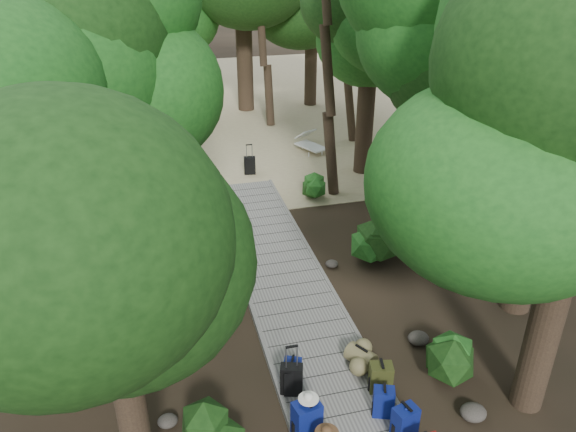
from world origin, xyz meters
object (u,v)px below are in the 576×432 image
object	(u,v)px
backpack_left_c	(307,419)
backpack_right_c	(384,401)
backpack_left_d	(293,368)
kayak	(146,151)
lone_suitcase_on_sand	(250,165)
sun_lounger	(311,143)
duffel_right_khaki	(361,357)
backpack_right_b	(405,422)
backpack_right_d	(381,376)
suitcase_on_boardwalk	(292,380)

from	to	relation	value
backpack_left_c	backpack_right_c	xyz separation A→B (m)	(1.39, 0.15, -0.10)
backpack_left_d	kayak	distance (m)	12.71
backpack_left_d	lone_suitcase_on_sand	xyz separation A→B (m)	(1.13, 9.91, -0.04)
backpack_right_c	sun_lounger	world-z (taller)	backpack_right_c
duffel_right_khaki	kayak	xyz separation A→B (m)	(-3.57, 12.47, -0.11)
backpack_right_b	kayak	xyz separation A→B (m)	(-3.63, 14.25, -0.27)
backpack_right_d	kayak	xyz separation A→B (m)	(-3.68, 13.15, -0.23)
backpack_right_b	backpack_left_c	bearing A→B (deg)	151.22
backpack_left_c	backpack_right_b	distance (m)	1.58
backpack_left_d	backpack_right_c	world-z (taller)	backpack_right_c
backpack_left_c	lone_suitcase_on_sand	bearing A→B (deg)	72.15
suitcase_on_boardwalk	backpack_left_d	bearing A→B (deg)	89.97
lone_suitcase_on_sand	backpack_right_b	bearing A→B (deg)	-80.16
backpack_right_c	sun_lounger	distance (m)	12.90
lone_suitcase_on_sand	kayak	world-z (taller)	lone_suitcase_on_sand
backpack_left_c	backpack_left_d	world-z (taller)	backpack_left_c
backpack_left_d	backpack_right_c	size ratio (longest dim) A/B	0.80
backpack_right_b	duffel_right_khaki	distance (m)	1.78
backpack_left_d	sun_lounger	xyz separation A→B (m)	(3.77, 11.46, -0.03)
suitcase_on_boardwalk	kayak	bearing A→B (deg)	117.46
duffel_right_khaki	kayak	world-z (taller)	duffel_right_khaki
backpack_right_b	kayak	bearing A→B (deg)	89.80
backpack_right_c	backpack_left_c	bearing A→B (deg)	-153.18
backpack_right_c	backpack_right_d	xyz separation A→B (m)	(0.18, 0.55, 0.00)
duffel_right_khaki	lone_suitcase_on_sand	distance (m)	9.87
kayak	backpack_left_d	bearing A→B (deg)	-60.41
backpack_right_b	suitcase_on_boardwalk	distance (m)	2.06
backpack_right_d	duffel_right_khaki	world-z (taller)	backpack_right_d
backpack_right_c	lone_suitcase_on_sand	distance (m)	11.10
backpack_left_d	backpack_right_b	world-z (taller)	backpack_right_b
backpack_left_c	backpack_right_d	size ratio (longest dim) A/B	1.33
lone_suitcase_on_sand	kayak	xyz separation A→B (m)	(-3.35, 2.60, -0.13)
backpack_right_b	suitcase_on_boardwalk	xyz separation A→B (m)	(-1.51, 1.40, -0.04)
backpack_right_b	lone_suitcase_on_sand	bearing A→B (deg)	76.86
suitcase_on_boardwalk	sun_lounger	size ratio (longest dim) A/B	0.31
suitcase_on_boardwalk	kayak	xyz separation A→B (m)	(-2.12, 12.84, -0.23)
suitcase_on_boardwalk	kayak	distance (m)	13.02
kayak	sun_lounger	world-z (taller)	sun_lounger
backpack_right_b	duffel_right_khaki	bearing A→B (deg)	77.33
suitcase_on_boardwalk	lone_suitcase_on_sand	world-z (taller)	suitcase_on_boardwalk
backpack_right_b	kayak	world-z (taller)	backpack_right_b
backpack_right_c	duffel_right_khaki	distance (m)	1.24
suitcase_on_boardwalk	backpack_right_c	bearing A→B (deg)	-13.86
backpack_left_c	lone_suitcase_on_sand	world-z (taller)	backpack_left_c
duffel_right_khaki	sun_lounger	world-z (taller)	sun_lounger
kayak	backpack_right_b	bearing A→B (deg)	-56.21
backpack_left_d	suitcase_on_boardwalk	bearing A→B (deg)	-84.20
backpack_right_b	kayak	distance (m)	14.70
backpack_left_c	lone_suitcase_on_sand	xyz separation A→B (m)	(1.26, 11.26, -0.20)
suitcase_on_boardwalk	sun_lounger	xyz separation A→B (m)	(3.88, 11.79, -0.09)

